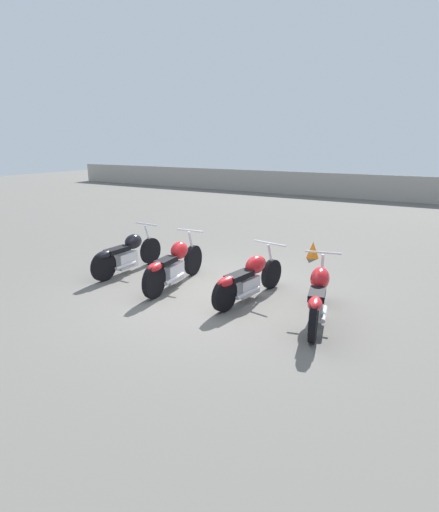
{
  "coord_description": "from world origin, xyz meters",
  "views": [
    {
      "loc": [
        3.77,
        -5.98,
        2.76
      ],
      "look_at": [
        0.0,
        0.37,
        0.65
      ],
      "focal_mm": 28.0,
      "sensor_mm": 36.0,
      "label": 1
    }
  ],
  "objects": [
    {
      "name": "motorcycle_slot_1",
      "position": [
        -0.83,
        0.03,
        0.44
      ],
      "size": [
        0.6,
        2.14,
        1.01
      ],
      "rotation": [
        0.0,
        0.0,
        0.1
      ],
      "color": "black",
      "rests_on": "ground_plane"
    },
    {
      "name": "traffic_cone_near",
      "position": [
        0.9,
        3.38,
        0.2
      ],
      "size": [
        0.31,
        0.31,
        0.4
      ],
      "color": "orange",
      "rests_on": "ground_plane"
    },
    {
      "name": "motorcycle_slot_3",
      "position": [
        2.11,
        -0.13,
        0.44
      ],
      "size": [
        0.73,
        2.04,
        0.98
      ],
      "rotation": [
        0.0,
        0.0,
        0.22
      ],
      "color": "black",
      "rests_on": "ground_plane"
    },
    {
      "name": "motorcycle_slot_2",
      "position": [
        0.76,
        0.13,
        0.41
      ],
      "size": [
        0.69,
        2.02,
        0.94
      ],
      "rotation": [
        0.0,
        0.0,
        -0.16
      ],
      "color": "black",
      "rests_on": "ground_plane"
    },
    {
      "name": "ground_plane",
      "position": [
        0.0,
        0.0,
        0.0
      ],
      "size": [
        60.0,
        60.0,
        0.0
      ],
      "primitive_type": "plane",
      "color": "#5B5954"
    },
    {
      "name": "fence_back",
      "position": [
        0.0,
        14.98,
        0.62
      ],
      "size": [
        40.0,
        0.04,
        1.24
      ],
      "color": "#9E998E",
      "rests_on": "ground_plane"
    },
    {
      "name": "motorcycle_slot_0",
      "position": [
        -2.25,
        0.2,
        0.42
      ],
      "size": [
        0.61,
        2.06,
        0.98
      ],
      "rotation": [
        0.0,
        0.0,
        -0.02
      ],
      "color": "black",
      "rests_on": "ground_plane"
    }
  ]
}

